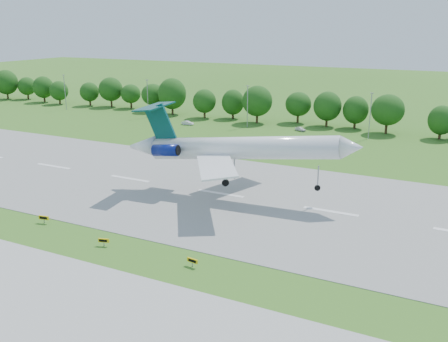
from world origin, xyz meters
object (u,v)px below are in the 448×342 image
taxi_sign_left (44,218)px  service_vehicle_a (188,123)px  service_vehicle_b (300,129)px  airliner (231,147)px

taxi_sign_left → service_vehicle_a: size_ratio=0.48×
taxi_sign_left → service_vehicle_b: size_ratio=0.50×
taxi_sign_left → service_vehicle_b: 83.94m
taxi_sign_left → service_vehicle_a: bearing=94.4°
service_vehicle_a → service_vehicle_b: 33.86m
airliner → taxi_sign_left: size_ratio=24.32×
airliner → service_vehicle_a: size_ratio=11.61×
taxi_sign_left → service_vehicle_a: (-19.46, 76.33, -0.30)m
airliner → taxi_sign_left: (-20.09, -23.98, -8.01)m
service_vehicle_b → service_vehicle_a: bearing=130.7°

